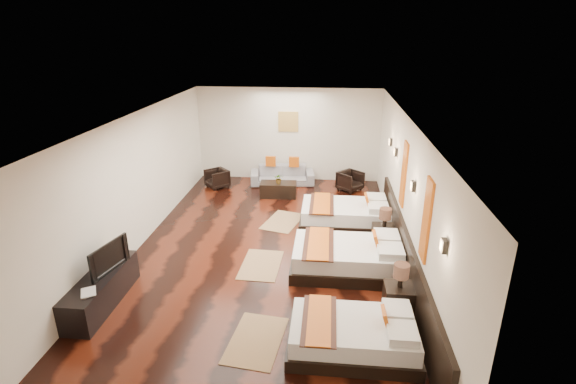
# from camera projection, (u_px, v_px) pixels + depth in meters

# --- Properties ---
(floor) EXTENTS (5.50, 9.50, 0.01)m
(floor) POSITION_uv_depth(u_px,v_px,m) (267.00, 251.00, 9.05)
(floor) COLOR black
(floor) RESTS_ON ground
(ceiling) EXTENTS (5.50, 9.50, 0.01)m
(ceiling) POSITION_uv_depth(u_px,v_px,m) (264.00, 119.00, 8.06)
(ceiling) COLOR white
(ceiling) RESTS_ON floor
(back_wall) EXTENTS (5.50, 0.01, 2.80)m
(back_wall) POSITION_uv_depth(u_px,v_px,m) (288.00, 135.00, 12.98)
(back_wall) COLOR silver
(back_wall) RESTS_ON floor
(left_wall) EXTENTS (0.01, 9.50, 2.80)m
(left_wall) POSITION_uv_depth(u_px,v_px,m) (133.00, 184.00, 8.81)
(left_wall) COLOR silver
(left_wall) RESTS_ON floor
(right_wall) EXTENTS (0.01, 9.50, 2.80)m
(right_wall) POSITION_uv_depth(u_px,v_px,m) (406.00, 194.00, 8.31)
(right_wall) COLOR silver
(right_wall) RESTS_ON floor
(headboard_panel) EXTENTS (0.08, 6.60, 0.90)m
(headboard_panel) POSITION_uv_depth(u_px,v_px,m) (405.00, 257.00, 7.90)
(headboard_panel) COLOR black
(headboard_panel) RESTS_ON floor
(bed_near) EXTENTS (1.87, 1.18, 0.71)m
(bed_near) POSITION_uv_depth(u_px,v_px,m) (354.00, 335.00, 6.20)
(bed_near) COLOR black
(bed_near) RESTS_ON floor
(bed_mid) EXTENTS (2.17, 1.36, 0.83)m
(bed_mid) POSITION_uv_depth(u_px,v_px,m) (349.00, 257.00, 8.24)
(bed_mid) COLOR black
(bed_mid) RESTS_ON floor
(bed_far) EXTENTS (2.12, 1.33, 0.81)m
(bed_far) POSITION_uv_depth(u_px,v_px,m) (346.00, 215.00, 10.16)
(bed_far) COLOR black
(bed_far) RESTS_ON floor
(nightstand_a) EXTENTS (0.47, 0.47, 0.92)m
(nightstand_a) POSITION_uv_depth(u_px,v_px,m) (399.00, 297.00, 6.95)
(nightstand_a) COLOR black
(nightstand_a) RESTS_ON floor
(nightstand_b) EXTENTS (0.47, 0.47, 0.93)m
(nightstand_b) POSITION_uv_depth(u_px,v_px,m) (384.00, 235.00, 9.03)
(nightstand_b) COLOR black
(nightstand_b) RESTS_ON floor
(jute_mat_near) EXTENTS (0.89, 1.28, 0.01)m
(jute_mat_near) POSITION_uv_depth(u_px,v_px,m) (256.00, 340.00, 6.46)
(jute_mat_near) COLOR #93714B
(jute_mat_near) RESTS_ON floor
(jute_mat_mid) EXTENTS (0.79, 1.23, 0.01)m
(jute_mat_mid) POSITION_uv_depth(u_px,v_px,m) (261.00, 265.00, 8.52)
(jute_mat_mid) COLOR #93714B
(jute_mat_mid) RESTS_ON floor
(jute_mat_far) EXTENTS (1.05, 1.36, 0.01)m
(jute_mat_far) POSITION_uv_depth(u_px,v_px,m) (283.00, 221.00, 10.44)
(jute_mat_far) COLOR #93714B
(jute_mat_far) RESTS_ON floor
(tv_console) EXTENTS (0.50, 1.80, 0.55)m
(tv_console) POSITION_uv_depth(u_px,v_px,m) (102.00, 290.00, 7.23)
(tv_console) COLOR black
(tv_console) RESTS_ON floor
(tv) EXTENTS (0.32, 0.90, 0.51)m
(tv) POSITION_uv_depth(u_px,v_px,m) (105.00, 257.00, 7.21)
(tv) COLOR black
(tv) RESTS_ON tv_console
(book) EXTENTS (0.33, 0.36, 0.03)m
(book) POSITION_uv_depth(u_px,v_px,m) (81.00, 294.00, 6.61)
(book) COLOR black
(book) RESTS_ON tv_console
(figurine) EXTENTS (0.43, 0.43, 0.34)m
(figurine) POSITION_uv_depth(u_px,v_px,m) (117.00, 247.00, 7.70)
(figurine) COLOR brown
(figurine) RESTS_ON tv_console
(sofa) EXTENTS (1.95, 0.96, 0.55)m
(sofa) POSITION_uv_depth(u_px,v_px,m) (282.00, 175.00, 12.92)
(sofa) COLOR gray
(sofa) RESTS_ON floor
(armchair_left) EXTENTS (0.83, 0.83, 0.54)m
(armchair_left) POSITION_uv_depth(u_px,v_px,m) (217.00, 178.00, 12.63)
(armchair_left) COLOR black
(armchair_left) RESTS_ON floor
(armchair_right) EXTENTS (0.86, 0.86, 0.56)m
(armchair_right) POSITION_uv_depth(u_px,v_px,m) (350.00, 181.00, 12.39)
(armchair_right) COLOR black
(armchair_right) RESTS_ON floor
(coffee_table) EXTENTS (1.02, 0.54, 0.40)m
(coffee_table) POSITION_uv_depth(u_px,v_px,m) (278.00, 189.00, 11.97)
(coffee_table) COLOR black
(coffee_table) RESTS_ON floor
(table_plant) EXTENTS (0.26, 0.23, 0.27)m
(table_plant) POSITION_uv_depth(u_px,v_px,m) (279.00, 179.00, 11.81)
(table_plant) COLOR #295C1E
(table_plant) RESTS_ON coffee_table
(orange_panel_a) EXTENTS (0.04, 0.40, 1.30)m
(orange_panel_a) POSITION_uv_depth(u_px,v_px,m) (426.00, 220.00, 6.43)
(orange_panel_a) COLOR #D86014
(orange_panel_a) RESTS_ON right_wall
(orange_panel_b) EXTENTS (0.04, 0.40, 1.30)m
(orange_panel_b) POSITION_uv_depth(u_px,v_px,m) (404.00, 174.00, 8.48)
(orange_panel_b) COLOR #D86014
(orange_panel_b) RESTS_ON right_wall
(sconce_near) EXTENTS (0.07, 0.12, 0.18)m
(sconce_near) POSITION_uv_depth(u_px,v_px,m) (444.00, 246.00, 5.36)
(sconce_near) COLOR black
(sconce_near) RESTS_ON right_wall
(sconce_mid) EXTENTS (0.07, 0.12, 0.18)m
(sconce_mid) POSITION_uv_depth(u_px,v_px,m) (413.00, 186.00, 7.41)
(sconce_mid) COLOR black
(sconce_mid) RESTS_ON right_wall
(sconce_far) EXTENTS (0.07, 0.12, 0.18)m
(sconce_far) POSITION_uv_depth(u_px,v_px,m) (396.00, 152.00, 9.45)
(sconce_far) COLOR black
(sconce_far) RESTS_ON right_wall
(sconce_lounge) EXTENTS (0.07, 0.12, 0.18)m
(sconce_lounge) POSITION_uv_depth(u_px,v_px,m) (391.00, 142.00, 10.29)
(sconce_lounge) COLOR black
(sconce_lounge) RESTS_ON right_wall
(gold_artwork) EXTENTS (0.60, 0.04, 0.60)m
(gold_artwork) POSITION_uv_depth(u_px,v_px,m) (288.00, 122.00, 12.82)
(gold_artwork) COLOR #AD873F
(gold_artwork) RESTS_ON back_wall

